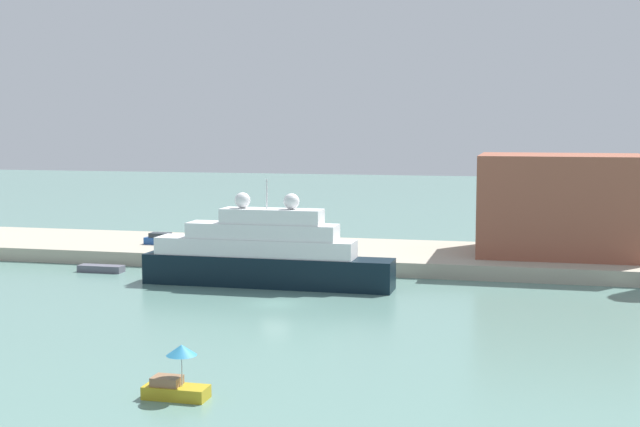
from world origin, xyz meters
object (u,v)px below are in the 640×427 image
Objects in this scene: person_figure at (178,243)px; parked_car at (161,239)px; harbor_building at (560,204)px; mooring_bollard at (329,255)px; small_motorboat at (176,379)px; work_barge at (101,269)px; large_yacht at (264,255)px.

parked_car is at bearing 132.50° from person_figure.
harbor_building is 43.85m from person_figure.
harbor_building reaches higher than person_figure.
small_motorboat is at bearing -88.55° from mooring_bollard.
harbor_building is (23.25, 54.12, 6.02)m from small_motorboat.
mooring_bollard is at bearing -6.19° from person_figure.
harbor_building is 4.39× the size of parked_car.
work_barge is 12.02m from parked_car.
mooring_bollard is (4.60, 8.96, -1.22)m from large_yacht.
small_motorboat is 5.36× the size of mooring_bollard.
harbor_building reaches higher than small_motorboat.
large_yacht is 35.53× the size of mooring_bollard.
work_barge is (-25.62, 39.15, -0.79)m from small_motorboat.
mooring_bollard is (22.56, -6.39, -0.24)m from parked_car.
small_motorboat is 44.51m from mooring_bollard.
large_yacht reaches higher than mooring_bollard.
large_yacht reaches higher than work_barge.
mooring_bollard is at bearing 91.45° from small_motorboat.
large_yacht is 1.43× the size of harbor_building.
small_motorboat is at bearing -113.25° from harbor_building.
large_yacht is 23.65m from parked_car.
parked_car is (-23.68, 50.88, 1.02)m from small_motorboat.
work_barge is at bearing -167.70° from mooring_bollard.
work_barge is 51.56m from harbor_building.
person_figure reaches higher than mooring_bollard.
harbor_building is (48.87, 14.98, 6.81)m from work_barge.
parked_car is 2.25× the size of person_figure.
parked_car is 5.94m from person_figure.
work_barge is (-19.90, 3.62, -2.79)m from large_yacht.
harbor_building is (28.97, 18.60, 4.02)m from large_yacht.
large_yacht is 6.29× the size of parked_car.
mooring_bollard is (-1.12, 44.49, 0.78)m from small_motorboat.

